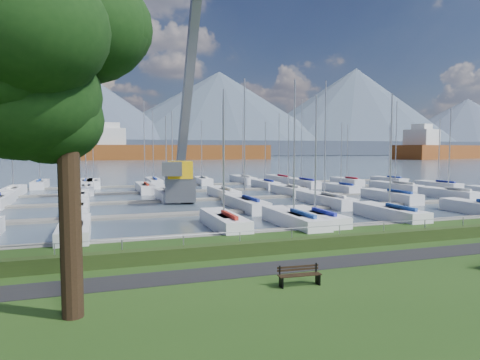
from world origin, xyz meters
name	(u,v)px	position (x,y,z in m)	size (l,w,h in m)	color
path	(336,262)	(0.00, -3.00, 0.01)	(160.00, 2.00, 0.04)	black
water	(116,158)	(0.00, 260.00, -0.40)	(800.00, 540.00, 0.20)	#3E4D5B
hedge	(311,244)	(0.00, -0.40, 0.35)	(80.00, 0.70, 0.70)	#243413
fence	(308,227)	(0.00, 0.00, 1.20)	(0.04, 0.04, 80.00)	gray
foothill	(112,148)	(0.00, 330.00, 6.00)	(900.00, 80.00, 12.00)	#3B4456
mountains	(117,105)	(7.35, 404.62, 46.68)	(1190.00, 360.00, 115.00)	#425261
docks	(201,200)	(0.00, 26.00, -0.22)	(90.00, 41.60, 0.25)	slate
bench_left	(299,275)	(-3.33, -5.66, 0.42)	(1.82, 0.53, 0.85)	black
tree	(38,55)	(-12.70, -6.06, 8.51)	(7.12, 6.87, 11.99)	black
crane	(182,151)	(-2.16, 25.85, 5.33)	(4.73, 13.36, 22.35)	slate
cargo_ship_mid	(171,152)	(26.40, 209.82, 3.55)	(99.93, 24.35, 21.50)	brown
cargo_ship_east	(448,152)	(184.70, 179.39, 3.61)	(93.50, 44.83, 21.50)	brown
sailboat_fleet	(173,150)	(-2.71, 28.74, 5.40)	(74.76, 49.90, 13.65)	#1F269B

